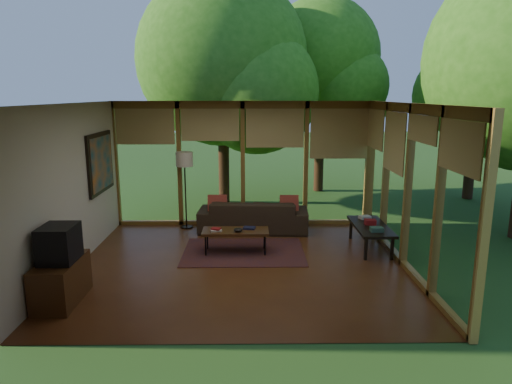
{
  "coord_description": "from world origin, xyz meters",
  "views": [
    {
      "loc": [
        0.16,
        -7.31,
        2.84
      ],
      "look_at": [
        0.26,
        0.7,
        1.12
      ],
      "focal_mm": 32.0,
      "sensor_mm": 36.0,
      "label": 1
    }
  ],
  "objects_px": {
    "floor_lamp": "(185,164)",
    "side_console": "(371,227)",
    "sofa": "(253,215)",
    "media_cabinet": "(61,281)",
    "coffee_table": "(236,232)",
    "television": "(59,243)"
  },
  "relations": [
    {
      "from": "sofa",
      "to": "television",
      "type": "xyz_separation_m",
      "value": [
        -2.67,
        -3.35,
        0.52
      ]
    },
    {
      "from": "floor_lamp",
      "to": "side_console",
      "type": "height_order",
      "value": "floor_lamp"
    },
    {
      "from": "side_console",
      "to": "coffee_table",
      "type": "bearing_deg",
      "value": -175.82
    },
    {
      "from": "sofa",
      "to": "side_console",
      "type": "distance_m",
      "value": 2.48
    },
    {
      "from": "media_cabinet",
      "to": "television",
      "type": "xyz_separation_m",
      "value": [
        0.02,
        0.0,
        0.55
      ]
    },
    {
      "from": "television",
      "to": "coffee_table",
      "type": "height_order",
      "value": "television"
    },
    {
      "from": "television",
      "to": "side_console",
      "type": "bearing_deg",
      "value": 24.08
    },
    {
      "from": "media_cabinet",
      "to": "television",
      "type": "bearing_deg",
      "value": 0.0
    },
    {
      "from": "television",
      "to": "floor_lamp",
      "type": "relative_size",
      "value": 0.33
    },
    {
      "from": "floor_lamp",
      "to": "coffee_table",
      "type": "xyz_separation_m",
      "value": [
        1.12,
        -1.6,
        -1.01
      ]
    },
    {
      "from": "sofa",
      "to": "coffee_table",
      "type": "height_order",
      "value": "sofa"
    },
    {
      "from": "media_cabinet",
      "to": "coffee_table",
      "type": "relative_size",
      "value": 0.83
    },
    {
      "from": "sofa",
      "to": "side_console",
      "type": "relative_size",
      "value": 1.63
    },
    {
      "from": "sofa",
      "to": "floor_lamp",
      "type": "xyz_separation_m",
      "value": [
        -1.45,
        0.23,
        1.07
      ]
    },
    {
      "from": "media_cabinet",
      "to": "coffee_table",
      "type": "distance_m",
      "value": 3.08
    },
    {
      "from": "floor_lamp",
      "to": "media_cabinet",
      "type": "bearing_deg",
      "value": -109.17
    },
    {
      "from": "floor_lamp",
      "to": "side_console",
      "type": "xyz_separation_m",
      "value": [
        3.63,
        -1.41,
        -1.0
      ]
    },
    {
      "from": "sofa",
      "to": "media_cabinet",
      "type": "relative_size",
      "value": 2.28
    },
    {
      "from": "floor_lamp",
      "to": "sofa",
      "type": "bearing_deg",
      "value": -8.88
    },
    {
      "from": "media_cabinet",
      "to": "sofa",
      "type": "bearing_deg",
      "value": 51.24
    },
    {
      "from": "floor_lamp",
      "to": "side_console",
      "type": "bearing_deg",
      "value": -21.29
    },
    {
      "from": "floor_lamp",
      "to": "television",
      "type": "bearing_deg",
      "value": -108.88
    }
  ]
}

